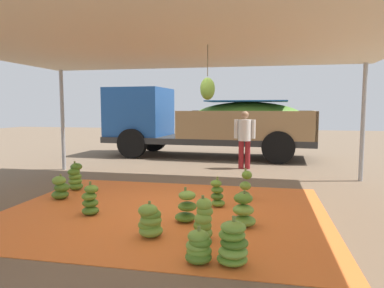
% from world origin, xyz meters
% --- Properties ---
extents(ground_plane, '(40.00, 40.00, 0.00)m').
position_xyz_m(ground_plane, '(0.00, 3.00, 0.00)').
color(ground_plane, brown).
extents(tarp_orange, '(5.22, 4.24, 0.01)m').
position_xyz_m(tarp_orange, '(0.00, 0.00, 0.01)').
color(tarp_orange, orange).
rests_on(tarp_orange, ground).
extents(tent_canopy, '(8.00, 7.00, 2.77)m').
position_xyz_m(tent_canopy, '(0.00, -0.09, 2.69)').
color(tent_canopy, '#9EA0A5').
rests_on(tent_canopy, ground).
extents(banana_bunch_0, '(0.43, 0.43, 0.47)m').
position_xyz_m(banana_bunch_0, '(-2.09, 0.36, 0.21)').
color(banana_bunch_0, '#477523').
rests_on(banana_bunch_0, tarp_orange).
extents(banana_bunch_1, '(0.44, 0.42, 0.53)m').
position_xyz_m(banana_bunch_1, '(0.48, -0.48, 0.23)').
color(banana_bunch_1, '#518428').
rests_on(banana_bunch_1, tarp_orange).
extents(banana_bunch_2, '(0.39, 0.39, 0.60)m').
position_xyz_m(banana_bunch_2, '(-2.21, 1.10, 0.27)').
color(banana_bunch_2, '#518428').
rests_on(banana_bunch_2, tarp_orange).
extents(banana_bunch_3, '(0.33, 0.35, 0.57)m').
position_xyz_m(banana_bunch_3, '(0.85, -1.11, 0.26)').
color(banana_bunch_3, '#6B9E38').
rests_on(banana_bunch_3, tarp_orange).
extents(banana_bunch_4, '(0.41, 0.41, 0.41)m').
position_xyz_m(banana_bunch_4, '(0.92, -1.81, 0.18)').
color(banana_bunch_4, '#477523').
rests_on(banana_bunch_4, tarp_orange).
extents(banana_bunch_5, '(0.45, 0.45, 0.51)m').
position_xyz_m(banana_bunch_5, '(1.32, -0.48, 0.23)').
color(banana_bunch_5, '#6B9E38').
rests_on(banana_bunch_5, tarp_orange).
extents(banana_bunch_6, '(0.42, 0.42, 0.48)m').
position_xyz_m(banana_bunch_6, '(0.15, -1.16, 0.22)').
color(banana_bunch_6, '#6B9E38').
rests_on(banana_bunch_6, tarp_orange).
extents(banana_bunch_7, '(0.31, 0.34, 0.59)m').
position_xyz_m(banana_bunch_7, '(1.27, 0.96, 0.26)').
color(banana_bunch_7, '#518428').
rests_on(banana_bunch_7, tarp_orange).
extents(banana_bunch_8, '(0.44, 0.46, 0.54)m').
position_xyz_m(banana_bunch_8, '(1.29, -1.80, 0.23)').
color(banana_bunch_8, '#60932D').
rests_on(banana_bunch_8, tarp_orange).
extents(banana_bunch_9, '(0.31, 0.30, 0.52)m').
position_xyz_m(banana_bunch_9, '(0.82, 0.44, 0.23)').
color(banana_bunch_9, '#60932D').
rests_on(banana_bunch_9, tarp_orange).
extents(banana_bunch_10, '(0.38, 0.39, 0.53)m').
position_xyz_m(banana_bunch_10, '(-1.09, -0.42, 0.23)').
color(banana_bunch_10, '#477523').
rests_on(banana_bunch_10, tarp_orange).
extents(cargo_truck_main, '(7.18, 2.65, 2.40)m').
position_xyz_m(cargo_truck_main, '(-0.55, 6.75, 1.23)').
color(cargo_truck_main, '#2D2D2D').
rests_on(cargo_truck_main, ground).
extents(worker_0, '(0.59, 0.36, 1.61)m').
position_xyz_m(worker_0, '(1.05, 4.47, 0.94)').
color(worker_0, maroon).
rests_on(worker_0, ground).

